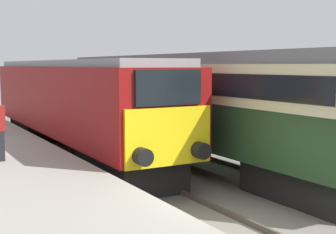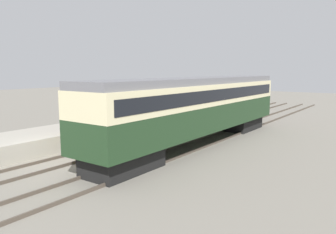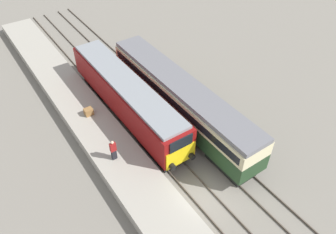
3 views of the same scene
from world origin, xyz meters
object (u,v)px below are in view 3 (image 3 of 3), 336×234
person_on_platform (113,150)px  luggage_crate (89,112)px  locomotive (127,96)px  passenger_carriage (180,97)px

person_on_platform → luggage_crate: size_ratio=2.53×
locomotive → person_on_platform: size_ratio=8.93×
luggage_crate → locomotive: bearing=-18.2°
passenger_carriage → locomotive: bearing=139.1°
locomotive → passenger_carriage: size_ratio=0.92×
luggage_crate → person_on_platform: bearing=-95.3°
person_on_platform → luggage_crate: (0.52, 5.58, -0.58)m
passenger_carriage → luggage_crate: (-6.55, 3.98, -1.17)m
person_on_platform → luggage_crate: bearing=84.7°
passenger_carriage → person_on_platform: passenger_carriage is taller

